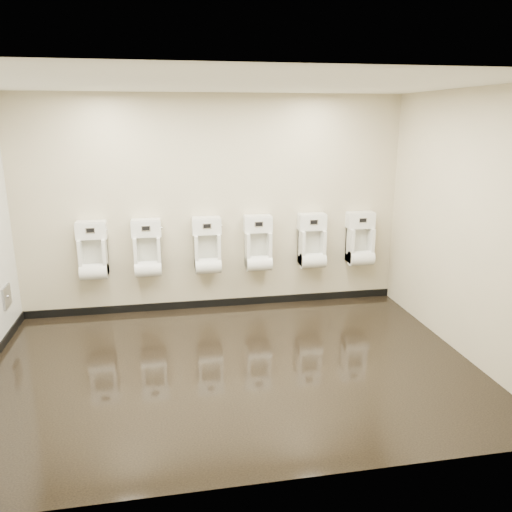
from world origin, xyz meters
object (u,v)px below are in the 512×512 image
(access_panel, at_px, (7,297))
(urinal_5, at_px, (360,243))
(urinal_1, at_px, (148,252))
(urinal_2, at_px, (207,250))
(urinal_4, at_px, (312,245))
(urinal_3, at_px, (258,247))
(urinal_0, at_px, (93,255))

(access_panel, xyz_separation_m, urinal_5, (4.47, 0.42, 0.34))
(urinal_1, bearing_deg, access_panel, -165.25)
(urinal_1, height_order, urinal_2, same)
(urinal_4, bearing_deg, urinal_3, 180.00)
(urinal_5, bearing_deg, access_panel, -174.59)
(access_panel, bearing_deg, urinal_1, 14.75)
(urinal_5, bearing_deg, urinal_1, 180.00)
(urinal_2, xyz_separation_m, urinal_5, (2.10, 0.00, 0.00))
(urinal_0, distance_m, urinal_2, 1.43)
(access_panel, xyz_separation_m, urinal_1, (1.61, 0.42, 0.34))
(urinal_0, xyz_separation_m, urinal_4, (2.85, 0.00, 0.00))
(urinal_1, height_order, urinal_4, same)
(urinal_0, height_order, urinal_2, same)
(urinal_2, relative_size, urinal_3, 1.00)
(access_panel, bearing_deg, urinal_2, 10.12)
(urinal_0, height_order, urinal_4, same)
(access_panel, distance_m, urinal_1, 1.70)
(urinal_5, bearing_deg, urinal_4, 180.00)
(urinal_1, distance_m, urinal_4, 2.18)
(access_panel, distance_m, urinal_4, 3.83)
(access_panel, relative_size, urinal_0, 0.35)
(access_panel, distance_m, urinal_5, 4.51)
(urinal_0, bearing_deg, urinal_3, 0.00)
(urinal_0, xyz_separation_m, urinal_3, (2.11, 0.00, 0.00))
(urinal_2, bearing_deg, urinal_5, 0.00)
(urinal_3, xyz_separation_m, urinal_5, (1.43, 0.00, 0.00))
(urinal_0, relative_size, urinal_5, 1.00)
(urinal_4, relative_size, urinal_5, 1.00)
(urinal_4, bearing_deg, urinal_0, 180.00)
(urinal_1, height_order, urinal_3, same)
(access_panel, height_order, urinal_5, urinal_5)
(urinal_2, bearing_deg, access_panel, -169.88)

